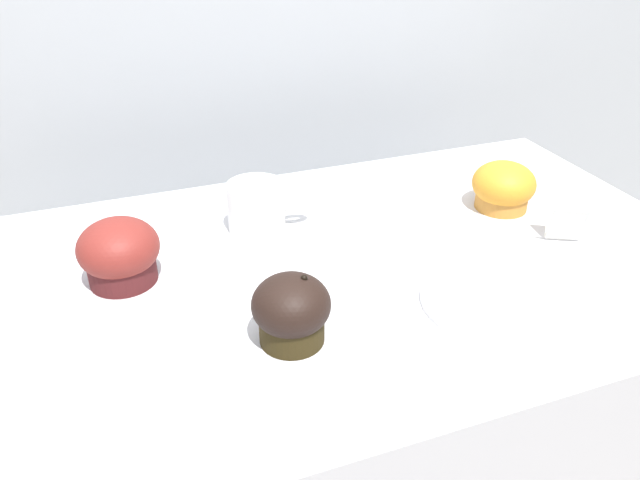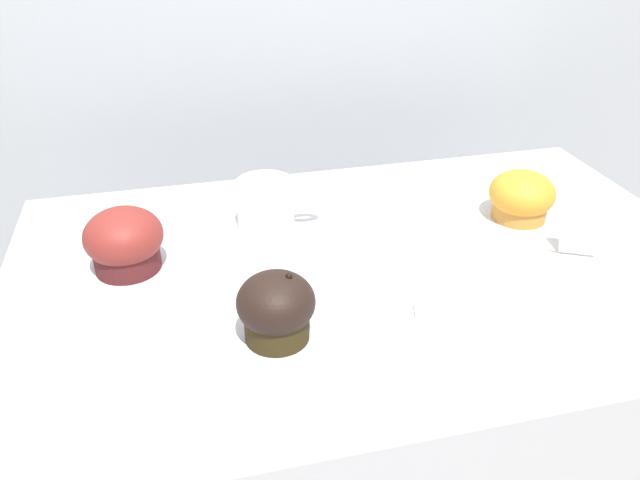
# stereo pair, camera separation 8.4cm
# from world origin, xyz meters

# --- Properties ---
(wall_back) EXTENTS (3.20, 0.10, 1.80)m
(wall_back) POSITION_xyz_m (0.00, 0.60, 0.90)
(wall_back) COLOR #B2B7BC
(wall_back) RESTS_ON ground
(display_counter) EXTENTS (1.00, 0.64, 0.91)m
(display_counter) POSITION_xyz_m (0.00, 0.00, 0.46)
(display_counter) COLOR silver
(display_counter) RESTS_ON ground
(muffin_front_center) EXTENTS (0.11, 0.11, 0.09)m
(muffin_front_center) POSITION_xyz_m (-0.33, 0.06, 0.95)
(muffin_front_center) COLOR #4D1A1C
(muffin_front_center) RESTS_ON display_counter
(muffin_back_left) EXTENTS (0.10, 0.10, 0.08)m
(muffin_back_left) POSITION_xyz_m (0.27, 0.07, 0.95)
(muffin_back_left) COLOR #CA8334
(muffin_back_left) RESTS_ON display_counter
(muffin_back_right) EXTENTS (0.09, 0.09, 0.09)m
(muffin_back_right) POSITION_xyz_m (-0.16, -0.13, 0.95)
(muffin_back_right) COLOR #2F2510
(muffin_back_right) RESTS_ON display_counter
(coffee_cup) EXTENTS (0.13, 0.09, 0.08)m
(coffee_cup) POSITION_xyz_m (-0.12, 0.14, 0.95)
(coffee_cup) COLOR white
(coffee_cup) RESTS_ON display_counter
(serving_plate) EXTENTS (0.19, 0.19, 0.01)m
(serving_plate) POSITION_xyz_m (0.11, -0.15, 0.92)
(serving_plate) COLOR white
(serving_plate) RESTS_ON display_counter
(price_card) EXTENTS (0.06, 0.06, 0.06)m
(price_card) POSITION_xyz_m (0.29, -0.05, 0.94)
(price_card) COLOR white
(price_card) RESTS_ON display_counter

